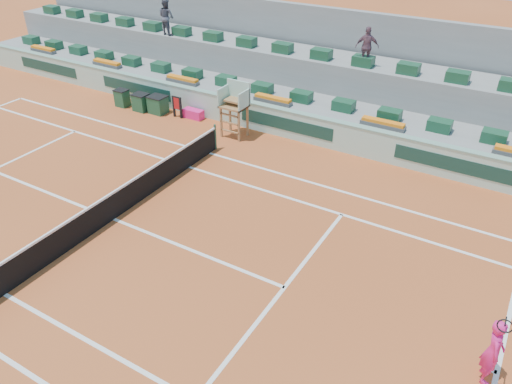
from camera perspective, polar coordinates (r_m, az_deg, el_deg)
ground at (r=17.20m, az=-15.94°, el=-3.01°), size 90.00×90.00×0.00m
seating_tier_lower at (r=24.42m, az=1.79°, el=10.59°), size 36.00×4.00×1.20m
seating_tier_upper at (r=25.51m, az=3.62°, el=13.17°), size 36.00×2.40×2.60m
stadium_back_wall at (r=26.61m, az=5.35°, el=15.94°), size 36.00×0.40×4.40m
player_bag at (r=23.90m, az=-7.16°, el=8.86°), size 0.97×0.43×0.43m
spectator_left at (r=27.88m, az=-10.21°, el=19.10°), size 0.98×0.82×1.80m
spectator_mid at (r=22.83m, az=12.57°, el=15.89°), size 1.08×0.75×1.70m
court_lines at (r=17.20m, az=-15.94°, el=-3.00°), size 23.89×11.09×0.01m
tennis_net at (r=16.91m, az=-16.20°, el=-1.55°), size 0.10×11.97×1.10m
advertising_hoarding at (r=22.64m, az=-0.91°, el=8.91°), size 36.00×0.34×1.26m
umpire_chair at (r=21.52m, az=-2.40°, el=10.24°), size 1.10×0.90×2.40m
seat_row_lower at (r=23.39m, az=0.73°, el=11.77°), size 32.90×0.60×0.44m
seat_row_upper at (r=24.54m, az=3.06°, el=16.15°), size 32.90×0.60×0.44m
flower_planters at (r=23.54m, az=-3.50°, el=11.62°), size 26.80×0.36×0.28m
drink_cooler_a at (r=24.68m, az=-11.15°, el=9.79°), size 0.84×0.73×0.84m
drink_cooler_b at (r=25.12m, az=-13.02°, el=9.97°), size 0.74×0.64×0.84m
drink_cooler_c at (r=25.88m, az=-15.06°, el=10.35°), size 0.64×0.55×0.84m
towel_rack at (r=23.93m, az=-9.02°, el=9.76°), size 0.53×0.09×1.03m
tennis_player at (r=12.45m, az=25.49°, el=-16.07°), size 0.52×0.91×2.28m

